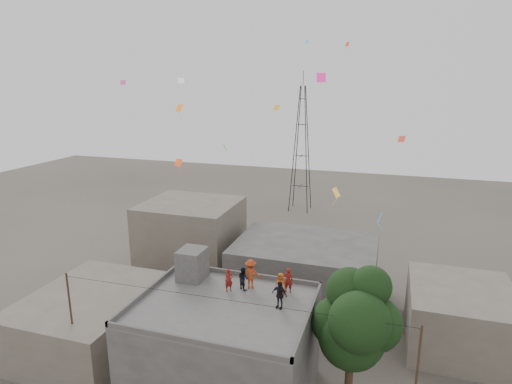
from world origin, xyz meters
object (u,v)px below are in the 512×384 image
transmission_tower (301,149)px  person_red_adult (288,280)px  tree (356,321)px  stair_head_box (192,264)px  person_dark_adult (279,295)px

transmission_tower → person_red_adult: (7.14, -37.32, -2.18)m
tree → person_red_adult: 4.78m
tree → transmission_tower: (-11.37, 39.40, 2.97)m
stair_head_box → person_dark_adult: 6.60m
tree → transmission_tower: size_ratio=0.45×
person_red_adult → tree: bearing=152.2°
transmission_tower → person_red_adult: transmission_tower is taller
stair_head_box → person_dark_adult: (6.32, -1.90, -0.19)m
stair_head_box → transmission_tower: bearing=91.2°
stair_head_box → tree: (10.57, -2.00, -1.00)m
person_dark_adult → person_red_adult: bearing=103.9°
tree → person_red_adult: tree is taller
person_dark_adult → tree: bearing=13.2°
transmission_tower → person_dark_adult: transmission_tower is taller
person_red_adult → person_dark_adult: (-0.02, -1.99, 0.03)m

